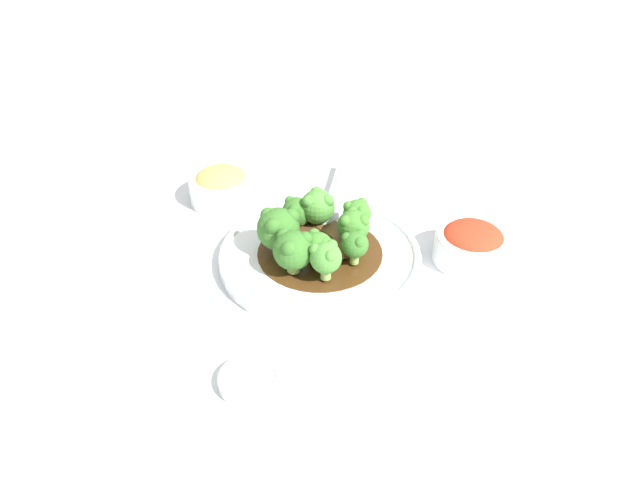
% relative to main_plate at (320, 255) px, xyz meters
% --- Properties ---
extents(ground_plane, '(4.00, 4.00, 0.00)m').
position_rel_main_plate_xyz_m(ground_plane, '(0.00, 0.00, -0.01)').
color(ground_plane, silver).
extents(main_plate, '(0.26, 0.26, 0.02)m').
position_rel_main_plate_xyz_m(main_plate, '(0.00, 0.00, 0.00)').
color(main_plate, white).
rests_on(main_plate, ground_plane).
extents(beef_strip_0, '(0.06, 0.05, 0.01)m').
position_rel_main_plate_xyz_m(beef_strip_0, '(-0.01, 0.01, 0.01)').
color(beef_strip_0, brown).
rests_on(beef_strip_0, main_plate).
extents(beef_strip_1, '(0.06, 0.06, 0.01)m').
position_rel_main_plate_xyz_m(beef_strip_1, '(0.03, -0.02, 0.01)').
color(beef_strip_1, '#56331E').
rests_on(beef_strip_1, main_plate).
extents(beef_strip_2, '(0.06, 0.06, 0.01)m').
position_rel_main_plate_xyz_m(beef_strip_2, '(-0.02, -0.03, 0.01)').
color(beef_strip_2, brown).
rests_on(beef_strip_2, main_plate).
extents(broccoli_floret_0, '(0.03, 0.03, 0.05)m').
position_rel_main_plate_xyz_m(broccoli_floret_0, '(-0.05, 0.02, 0.04)').
color(broccoli_floret_0, '#8EB756').
rests_on(broccoli_floret_0, main_plate).
extents(broccoli_floret_1, '(0.04, 0.04, 0.05)m').
position_rel_main_plate_xyz_m(broccoli_floret_1, '(0.00, 0.03, 0.04)').
color(broccoli_floret_1, '#7FA84C').
rests_on(broccoli_floret_1, main_plate).
extents(broccoli_floret_2, '(0.05, 0.05, 0.06)m').
position_rel_main_plate_xyz_m(broccoli_floret_2, '(0.05, 0.01, 0.04)').
color(broccoli_floret_2, '#7FA84C').
rests_on(broccoli_floret_2, main_plate).
extents(broccoli_floret_3, '(0.04, 0.04, 0.05)m').
position_rel_main_plate_xyz_m(broccoli_floret_3, '(-0.01, 0.06, 0.04)').
color(broccoli_floret_3, '#8EB756').
rests_on(broccoli_floret_3, main_plate).
extents(broccoli_floret_4, '(0.04, 0.04, 0.05)m').
position_rel_main_plate_xyz_m(broccoli_floret_4, '(-0.04, -0.01, 0.04)').
color(broccoli_floret_4, '#8EB756').
rests_on(broccoli_floret_4, main_plate).
extents(broccoli_floret_5, '(0.05, 0.05, 0.06)m').
position_rel_main_plate_xyz_m(broccoli_floret_5, '(0.03, 0.05, 0.04)').
color(broccoli_floret_5, '#7FA84C').
rests_on(broccoli_floret_5, main_plate).
extents(broccoli_floret_6, '(0.04, 0.04, 0.05)m').
position_rel_main_plate_xyz_m(broccoli_floret_6, '(-0.04, -0.04, 0.04)').
color(broccoli_floret_6, '#8EB756').
rests_on(broccoli_floret_6, main_plate).
extents(broccoli_floret_7, '(0.05, 0.05, 0.06)m').
position_rel_main_plate_xyz_m(broccoli_floret_7, '(0.01, -0.05, 0.04)').
color(broccoli_floret_7, '#7FA84C').
rests_on(broccoli_floret_7, main_plate).
extents(broccoli_floret_8, '(0.04, 0.04, 0.05)m').
position_rel_main_plate_xyz_m(broccoli_floret_8, '(0.04, -0.05, 0.04)').
color(broccoli_floret_8, '#7FA84C').
rests_on(broccoli_floret_8, main_plate).
extents(serving_spoon, '(0.04, 0.21, 0.01)m').
position_rel_main_plate_xyz_m(serving_spoon, '(-0.01, -0.08, 0.02)').
color(serving_spoon, '#B7B7BC').
rests_on(serving_spoon, main_plate).
extents(side_bowl_kimchi, '(0.10, 0.10, 0.05)m').
position_rel_main_plate_xyz_m(side_bowl_kimchi, '(-0.19, -0.02, 0.02)').
color(side_bowl_kimchi, white).
rests_on(side_bowl_kimchi, ground_plane).
extents(side_bowl_appetizer, '(0.10, 0.10, 0.05)m').
position_rel_main_plate_xyz_m(side_bowl_appetizer, '(0.16, -0.14, 0.02)').
color(side_bowl_appetizer, white).
rests_on(side_bowl_appetizer, ground_plane).
extents(sauce_dish, '(0.07, 0.07, 0.01)m').
position_rel_main_plate_xyz_m(sauce_dish, '(0.05, 0.21, -0.00)').
color(sauce_dish, white).
rests_on(sauce_dish, ground_plane).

